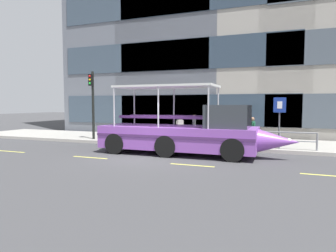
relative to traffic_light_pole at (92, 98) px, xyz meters
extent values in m
plane|color=#3D3D3F|center=(5.59, -3.65, -2.78)|extent=(120.00, 120.00, 0.00)
cube|color=#99968E|center=(5.59, 1.95, -2.69)|extent=(32.00, 4.80, 0.18)
cube|color=#B2ADA3|center=(5.59, -0.54, -2.69)|extent=(32.00, 0.18, 0.18)
cube|color=#DBD64C|center=(-1.61, -4.80, -2.77)|extent=(1.80, 0.12, 0.01)
cube|color=#DBD64C|center=(3.19, -4.80, -2.77)|extent=(1.80, 0.12, 0.01)
cube|color=#DBD64C|center=(7.99, -4.80, -2.77)|extent=(1.80, 0.12, 0.01)
cube|color=#DBD64C|center=(12.79, -4.80, -2.77)|extent=(1.80, 0.12, 0.01)
cube|color=#3D4C5B|center=(0.36, 4.72, -0.78)|extent=(12.12, 0.06, 2.20)
cube|color=#3D4C5B|center=(0.36, 4.72, 3.22)|extent=(12.12, 0.06, 2.20)
cube|color=#3D4C5B|center=(0.36, 4.72, 7.22)|extent=(12.12, 0.06, 2.20)
cube|color=#2D3D4C|center=(5.96, 4.72, -0.78)|extent=(13.06, 0.06, 2.20)
cube|color=#2D3D4C|center=(5.96, 4.72, 3.21)|extent=(13.06, 0.06, 2.20)
cylinder|color=gray|center=(6.96, -0.20, -1.76)|extent=(11.83, 0.07, 0.07)
cylinder|color=gray|center=(6.96, -0.20, -2.18)|extent=(11.83, 0.06, 0.06)
cylinder|color=gray|center=(1.04, -0.20, -2.18)|extent=(0.09, 0.09, 0.84)
cylinder|color=gray|center=(2.73, -0.20, -2.18)|extent=(0.09, 0.09, 0.84)
cylinder|color=gray|center=(4.42, -0.20, -2.18)|extent=(0.09, 0.09, 0.84)
cylinder|color=gray|center=(6.11, -0.20, -2.18)|extent=(0.09, 0.09, 0.84)
cylinder|color=gray|center=(7.80, -0.20, -2.18)|extent=(0.09, 0.09, 0.84)
cylinder|color=gray|center=(9.49, -0.20, -2.18)|extent=(0.09, 0.09, 0.84)
cylinder|color=gray|center=(11.18, -0.20, -2.18)|extent=(0.09, 0.09, 0.84)
cylinder|color=gray|center=(12.87, -0.20, -2.18)|extent=(0.09, 0.09, 0.84)
cylinder|color=black|center=(0.00, 0.06, -0.45)|extent=(0.16, 0.16, 4.30)
cube|color=black|center=(0.00, -0.14, 1.15)|extent=(0.24, 0.20, 0.72)
sphere|color=red|center=(0.00, -0.25, 1.37)|extent=(0.14, 0.14, 0.14)
sphere|color=gold|center=(0.00, -0.25, 1.15)|extent=(0.14, 0.14, 0.14)
sphere|color=green|center=(0.00, -0.25, 0.93)|extent=(0.14, 0.14, 0.14)
cylinder|color=#4C4F54|center=(11.15, 0.13, -1.33)|extent=(0.08, 0.08, 2.54)
cube|color=navy|center=(11.15, 0.08, -0.41)|extent=(0.60, 0.04, 0.76)
cube|color=white|center=(11.15, 0.06, -0.41)|extent=(0.24, 0.01, 0.36)
torus|color=black|center=(1.92, 0.33, -2.25)|extent=(0.70, 0.04, 0.70)
torus|color=black|center=(0.88, 0.33, -2.25)|extent=(0.70, 0.04, 0.70)
cylinder|color=#268C3F|center=(1.40, 0.33, -2.09)|extent=(0.95, 0.04, 0.04)
cylinder|color=#268C3F|center=(1.22, 0.33, -1.95)|extent=(0.19, 0.04, 0.51)
cube|color=black|center=(1.18, 0.33, -1.67)|extent=(0.20, 0.08, 0.06)
cylinder|color=#A5A5AA|center=(1.88, 0.33, -1.75)|extent=(0.03, 0.46, 0.03)
cube|color=purple|center=(6.56, -2.43, -1.97)|extent=(7.49, 2.41, 1.07)
cone|color=purple|center=(11.14, -2.43, -1.97)|extent=(1.69, 1.02, 1.02)
cylinder|color=purple|center=(2.81, -2.43, -1.97)|extent=(0.37, 1.02, 1.02)
cube|color=#4D2A62|center=(6.56, -3.65, -1.83)|extent=(7.49, 0.04, 0.12)
sphere|color=white|center=(11.57, -2.43, -1.92)|extent=(0.22, 0.22, 0.22)
cube|color=#33383D|center=(8.99, -2.43, -0.92)|extent=(1.87, 2.02, 1.03)
cube|color=silver|center=(5.99, -2.43, 0.48)|extent=(4.87, 2.21, 0.10)
cylinder|color=#B2B2B7|center=(8.31, -1.37, -0.50)|extent=(0.07, 0.07, 1.86)
cylinder|color=#B2B2B7|center=(8.31, -3.49, -0.50)|extent=(0.07, 0.07, 1.86)
cylinder|color=#B2B2B7|center=(5.99, -1.37, -0.50)|extent=(0.07, 0.07, 1.86)
cylinder|color=#B2B2B7|center=(5.99, -3.49, -0.50)|extent=(0.07, 0.07, 1.86)
cylinder|color=#B2B2B7|center=(3.68, -1.37, -0.50)|extent=(0.07, 0.07, 1.86)
cylinder|color=#B2B2B7|center=(3.68, -3.49, -0.50)|extent=(0.07, 0.07, 1.86)
cube|color=#4D2A62|center=(5.99, -1.85, -0.98)|extent=(4.48, 0.28, 0.12)
cube|color=#4D2A62|center=(5.99, -3.01, -0.98)|extent=(4.48, 0.28, 0.12)
cylinder|color=black|center=(9.36, -1.32, -2.28)|extent=(1.00, 0.28, 1.00)
cylinder|color=black|center=(9.36, -3.53, -2.28)|extent=(1.00, 0.28, 1.00)
cylinder|color=black|center=(6.37, -1.32, -2.28)|extent=(1.00, 0.28, 1.00)
cylinder|color=black|center=(6.37, -3.53, -2.28)|extent=(1.00, 0.28, 1.00)
cylinder|color=black|center=(3.75, -1.32, -2.28)|extent=(1.00, 0.28, 1.00)
cylinder|color=black|center=(3.75, -3.53, -2.28)|extent=(1.00, 0.28, 1.00)
cylinder|color=#47423D|center=(9.76, 0.49, -2.21)|extent=(0.10, 0.10, 0.77)
cylinder|color=#47423D|center=(9.85, 0.37, -2.21)|extent=(0.10, 0.10, 0.77)
cube|color=#236B47|center=(9.81, 0.43, -1.56)|extent=(0.31, 0.33, 0.54)
cylinder|color=#236B47|center=(9.69, 0.58, -1.59)|extent=(0.07, 0.07, 0.49)
cylinder|color=#236B47|center=(9.92, 0.28, -1.59)|extent=(0.07, 0.07, 0.49)
sphere|color=#936B4C|center=(9.81, 0.43, -1.16)|extent=(0.21, 0.21, 0.21)
cylinder|color=#47423D|center=(6.47, 0.84, -2.20)|extent=(0.10, 0.10, 0.79)
cylinder|color=#47423D|center=(6.50, 0.68, -2.20)|extent=(0.10, 0.10, 0.79)
cube|color=#38383D|center=(6.48, 0.76, -1.52)|extent=(0.22, 0.32, 0.56)
cylinder|color=#38383D|center=(6.45, 0.95, -1.55)|extent=(0.07, 0.07, 0.51)
cylinder|color=#38383D|center=(6.52, 0.57, -1.55)|extent=(0.07, 0.07, 0.51)
sphere|color=tan|center=(6.48, 0.76, -1.11)|extent=(0.22, 0.22, 0.22)
cylinder|color=#1E2338|center=(5.76, 0.52, -2.21)|extent=(0.10, 0.10, 0.78)
cylinder|color=#1E2338|center=(5.64, 0.43, -2.21)|extent=(0.10, 0.10, 0.78)
cube|color=#B7B2A8|center=(5.70, 0.48, -1.54)|extent=(0.34, 0.31, 0.55)
cylinder|color=#B7B2A8|center=(5.86, 0.60, -1.57)|extent=(0.07, 0.07, 0.50)
cylinder|color=#B7B2A8|center=(5.55, 0.36, -1.57)|extent=(0.07, 0.07, 0.50)
sphere|color=tan|center=(5.70, 0.48, -1.14)|extent=(0.21, 0.21, 0.21)
camera|label=1|loc=(11.20, -15.92, -0.38)|focal=31.68mm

